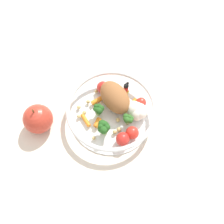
{
  "coord_description": "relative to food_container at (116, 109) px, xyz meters",
  "views": [
    {
      "loc": [
        0.22,
        -0.16,
        0.57
      ],
      "look_at": [
        0.0,
        0.01,
        0.02
      ],
      "focal_mm": 39.52,
      "sensor_mm": 36.0,
      "label": 1
    }
  ],
  "objects": [
    {
      "name": "food_container",
      "position": [
        0.0,
        0.0,
        0.0
      ],
      "size": [
        0.22,
        0.22,
        0.07
      ],
      "color": "white",
      "rests_on": "ground_plane"
    },
    {
      "name": "loose_apple",
      "position": [
        -0.09,
        -0.17,
        0.01
      ],
      "size": [
        0.07,
        0.07,
        0.08
      ],
      "color": "#BC3828",
      "rests_on": "ground_plane"
    },
    {
      "name": "ground_plane",
      "position": [
        -0.0,
        -0.02,
        -0.03
      ],
      "size": [
        2.4,
        2.4,
        0.0
      ],
      "primitive_type": "plane",
      "color": "silver"
    }
  ]
}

